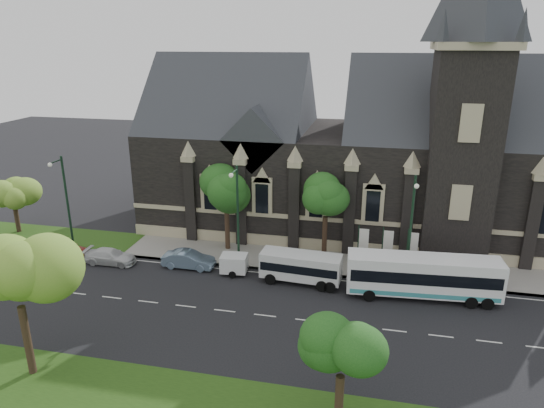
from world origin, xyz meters
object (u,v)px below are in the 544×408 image
(tree_walk_right, at_px, (329,196))
(car_far_black, at_px, (10,250))
(tour_coach, at_px, (423,276))
(sedan, at_px, (189,260))
(tree_walk_far, at_px, (15,189))
(banner_flag_right, at_px, (411,247))
(box_trailer, at_px, (234,263))
(car_far_red, at_px, (67,248))
(tree_walk_left, at_px, (229,191))
(banner_flag_left, at_px, (362,243))
(tree_park_east, at_px, (346,348))
(street_lamp_mid, at_px, (237,212))
(street_lamp_far, at_px, (65,199))
(banner_flag_center, at_px, (386,245))
(car_far_white, at_px, (110,256))
(shuttle_bus, at_px, (301,266))
(tree_park_near, at_px, (22,273))

(tree_walk_right, bearing_deg, car_far_black, -168.03)
(tour_coach, bearing_deg, sedan, 172.74)
(tree_walk_far, xyz_separation_m, banner_flag_right, (38.11, -1.18, -2.24))
(box_trailer, height_order, car_far_red, box_trailer)
(tree_walk_left, distance_m, banner_flag_left, 12.66)
(tree_park_east, height_order, street_lamp_mid, street_lamp_mid)
(tree_walk_right, height_order, street_lamp_mid, street_lamp_mid)
(banner_flag_left, bearing_deg, street_lamp_far, -175.85)
(tree_walk_far, relative_size, banner_flag_right, 1.57)
(banner_flag_center, xyz_separation_m, car_far_white, (-23.45, -3.52, -1.73))
(tree_park_east, height_order, banner_flag_center, tree_park_east)
(tree_park_east, relative_size, sedan, 1.39)
(banner_flag_right, bearing_deg, street_lamp_far, -176.40)
(banner_flag_left, distance_m, banner_flag_right, 4.00)
(tree_walk_left, bearing_deg, tour_coach, -18.34)
(tree_walk_right, xyz_separation_m, banner_flag_center, (5.08, -1.71, -3.43))
(street_lamp_far, distance_m, banner_flag_left, 26.50)
(tree_walk_right, relative_size, banner_flag_right, 1.95)
(tree_walk_far, bearing_deg, box_trailer, -10.25)
(sedan, bearing_deg, banner_flag_center, -80.53)
(street_lamp_far, xyz_separation_m, car_far_black, (-4.74, -2.31, -4.44))
(shuttle_bus, bearing_deg, banner_flag_right, 26.10)
(banner_flag_center, height_order, shuttle_bus, banner_flag_center)
(street_lamp_mid, bearing_deg, car_far_black, -173.65)
(tree_walk_far, distance_m, sedan, 20.43)
(tree_walk_left, xyz_separation_m, tour_coach, (16.86, -5.59, -3.94))
(banner_flag_center, bearing_deg, sedan, -170.22)
(shuttle_bus, relative_size, sedan, 1.45)
(tree_park_east, bearing_deg, banner_flag_center, 83.43)
(tree_walk_left, relative_size, shuttle_bus, 1.16)
(tree_park_near, xyz_separation_m, car_far_white, (-3.39, 14.25, -5.76))
(banner_flag_left, bearing_deg, banner_flag_right, 0.00)
(street_lamp_far, bearing_deg, car_far_red, -81.69)
(tree_walk_right, height_order, car_far_white, tree_walk_right)
(banner_flag_left, bearing_deg, tour_coach, -39.14)
(tree_walk_left, bearing_deg, sedan, -117.59)
(tree_park_east, height_order, box_trailer, tree_park_east)
(tree_park_near, height_order, shuttle_bus, tree_park_near)
(tree_walk_left, bearing_deg, car_far_white, -150.85)
(tour_coach, xyz_separation_m, car_far_white, (-26.22, 0.36, -1.15))
(street_lamp_far, bearing_deg, sedan, -4.49)
(sedan, bearing_deg, banner_flag_right, -81.58)
(tree_walk_right, bearing_deg, banner_flag_right, -13.60)
(tree_walk_right, bearing_deg, box_trailer, -146.13)
(banner_flag_center, height_order, car_far_red, banner_flag_center)
(tree_walk_far, distance_m, banner_flag_left, 34.20)
(tree_park_east, bearing_deg, tree_walk_far, 150.16)
(banner_flag_right, relative_size, shuttle_bus, 0.61)
(tree_park_near, bearing_deg, tree_walk_right, 52.44)
(tree_walk_left, bearing_deg, box_trailer, -69.64)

